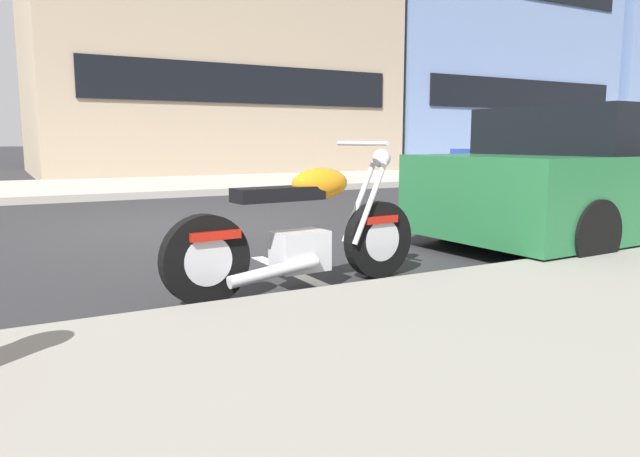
# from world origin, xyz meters

# --- Properties ---
(ground_plane) EXTENTS (260.00, 260.00, 0.00)m
(ground_plane) POSITION_xyz_m (0.00, 0.00, 0.00)
(ground_plane) COLOR #28282B
(sidewalk_far_curb) EXTENTS (120.00, 5.00, 0.14)m
(sidewalk_far_curb) POSITION_xyz_m (12.00, 6.54, 0.07)
(sidewalk_far_curb) COLOR #ADA89E
(sidewalk_far_curb) RESTS_ON ground
(parking_stall_stripe) EXTENTS (0.12, 2.20, 0.01)m
(parking_stall_stripe) POSITION_xyz_m (0.00, -3.44, 0.00)
(parking_stall_stripe) COLOR silver
(parking_stall_stripe) RESTS_ON ground
(parked_motorcycle) EXTENTS (2.14, 0.62, 1.11)m
(parked_motorcycle) POSITION_xyz_m (-0.18, -3.65, 0.42)
(parked_motorcycle) COLOR black
(parked_motorcycle) RESTS_ON ground
(parked_car_far_down_curb) EXTENTS (4.09, 2.05, 1.46)m
(parked_car_far_down_curb) POSITION_xyz_m (3.62, -3.31, 0.69)
(parked_car_far_down_curb) COLOR #236638
(parked_car_far_down_curb) RESTS_ON ground
(car_opposite_curb) EXTENTS (4.67, 2.10, 1.35)m
(car_opposite_curb) POSITION_xyz_m (10.57, 3.47, 0.65)
(car_opposite_curb) COLOR navy
(car_opposite_curb) RESTS_ON ground
(townhouse_corner_block) EXTENTS (11.08, 8.11, 13.03)m
(townhouse_corner_block) POSITION_xyz_m (15.83, 12.86, 6.51)
(townhouse_corner_block) COLOR #6B84B2
(townhouse_corner_block) RESTS_ON ground
(townhouse_behind_pole) EXTENTS (10.43, 11.26, 11.16)m
(townhouse_behind_pole) POSITION_xyz_m (27.32, 14.43, 5.58)
(townhouse_behind_pole) COLOR #6B84B2
(townhouse_behind_pole) RESTS_ON ground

